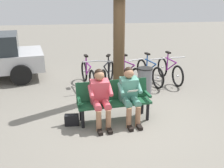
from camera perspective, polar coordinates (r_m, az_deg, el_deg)
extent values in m
plane|color=slate|center=(5.68, 2.32, -8.09)|extent=(40.00, 40.00, 0.00)
cube|color=#194C2D|center=(5.47, 0.52, -4.25)|extent=(1.63, 0.56, 0.05)
cube|color=#194C2D|center=(5.55, 0.04, -1.26)|extent=(1.61, 0.26, 0.42)
cube|color=#194C2D|center=(5.64, 8.03, -2.20)|extent=(0.09, 0.40, 0.05)
cube|color=#194C2D|center=(5.29, -7.49, -3.68)|extent=(0.09, 0.40, 0.05)
cylinder|color=black|center=(5.63, 8.11, -6.27)|extent=(0.07, 0.07, 0.40)
cylinder|color=black|center=(5.30, -6.66, -7.93)|extent=(0.07, 0.07, 0.40)
cylinder|color=black|center=(5.91, 6.90, -4.89)|extent=(0.07, 0.07, 0.40)
cylinder|color=black|center=(5.60, -7.13, -6.36)|extent=(0.07, 0.07, 0.40)
cube|color=#4C8C7A|center=(5.46, 3.71, -1.10)|extent=(0.40, 0.34, 0.55)
sphere|color=#A87554|center=(5.33, 3.86, 2.40)|extent=(0.21, 0.21, 0.21)
sphere|color=black|center=(5.34, 3.77, 2.87)|extent=(0.20, 0.20, 0.20)
cylinder|color=#4C8C7A|center=(5.40, 5.32, -3.92)|extent=(0.18, 0.41, 0.15)
cylinder|color=#A87554|center=(5.34, 5.93, -7.35)|extent=(0.11, 0.11, 0.45)
cube|color=black|center=(5.35, 6.22, -9.64)|extent=(0.11, 0.23, 0.07)
cylinder|color=#4C8C7A|center=(5.39, 6.14, -0.73)|extent=(0.11, 0.31, 0.23)
cylinder|color=#4C8C7A|center=(5.34, 3.28, -4.13)|extent=(0.18, 0.41, 0.15)
cylinder|color=#A87554|center=(5.28, 3.87, -7.61)|extent=(0.11, 0.11, 0.45)
cube|color=black|center=(5.29, 4.15, -9.92)|extent=(0.11, 0.23, 0.07)
cylinder|color=#4C8C7A|center=(5.28, 2.05, -1.10)|extent=(0.11, 0.31, 0.23)
cube|color=silver|center=(5.17, 4.72, -1.61)|extent=(0.21, 0.14, 0.09)
cube|color=#D84C59|center=(5.31, -2.89, -1.68)|extent=(0.40, 0.34, 0.55)
sphere|color=#A87554|center=(5.18, -2.91, 1.90)|extent=(0.21, 0.21, 0.21)
sphere|color=black|center=(5.19, -2.98, 2.38)|extent=(0.20, 0.20, 0.20)
cylinder|color=#D84C59|center=(5.23, -1.34, -4.61)|extent=(0.18, 0.41, 0.15)
cylinder|color=#A87554|center=(5.18, -0.83, -8.17)|extent=(0.11, 0.11, 0.45)
cube|color=black|center=(5.18, -0.56, -10.53)|extent=(0.11, 0.23, 0.07)
cylinder|color=#D84C59|center=(5.22, -0.49, -1.32)|extent=(0.11, 0.31, 0.23)
cylinder|color=#D84C59|center=(5.20, -3.50, -4.82)|extent=(0.18, 0.41, 0.15)
cylinder|color=#A87554|center=(5.14, -3.03, -8.40)|extent=(0.11, 0.11, 0.45)
cube|color=black|center=(5.15, -2.77, -10.78)|extent=(0.11, 0.23, 0.07)
cylinder|color=#D84C59|center=(5.15, -4.82, -1.70)|extent=(0.11, 0.31, 0.23)
cube|color=black|center=(5.47, -9.14, -8.08)|extent=(0.31, 0.16, 0.24)
cylinder|color=#4C3823|center=(6.63, 1.64, 13.93)|extent=(0.30, 0.30, 3.97)
cylinder|color=slate|center=(6.86, 7.43, 0.30)|extent=(0.38, 0.38, 0.78)
cylinder|color=black|center=(6.74, 7.58, 3.54)|extent=(0.40, 0.40, 0.03)
torus|color=black|center=(7.81, 14.73, 1.76)|extent=(0.13, 0.66, 0.66)
cylinder|color=silver|center=(7.81, 14.73, 1.76)|extent=(0.06, 0.07, 0.06)
torus|color=black|center=(8.66, 11.38, 3.76)|extent=(0.13, 0.66, 0.66)
cylinder|color=silver|center=(8.66, 11.38, 3.76)|extent=(0.06, 0.07, 0.06)
cylinder|color=#8C268C|center=(8.14, 13.17, 5.37)|extent=(0.11, 0.63, 0.04)
cylinder|color=#8C268C|center=(8.12, 13.33, 3.87)|extent=(0.11, 0.60, 0.43)
cylinder|color=#8C268C|center=(8.31, 12.53, 5.15)|extent=(0.04, 0.04, 0.55)
cube|color=black|center=(8.25, 12.67, 7.03)|extent=(0.11, 0.23, 0.05)
cylinder|color=#B2B2B7|center=(7.75, 14.71, 5.85)|extent=(0.48, 0.09, 0.03)
torus|color=black|center=(7.51, 10.40, 1.37)|extent=(0.19, 0.66, 0.66)
cylinder|color=silver|center=(7.51, 10.40, 1.37)|extent=(0.06, 0.07, 0.06)
torus|color=black|center=(8.35, 6.80, 3.42)|extent=(0.19, 0.66, 0.66)
cylinder|color=silver|center=(8.35, 6.80, 3.42)|extent=(0.06, 0.07, 0.06)
cylinder|color=#1E519E|center=(7.82, 8.65, 5.11)|extent=(0.17, 0.63, 0.04)
cylinder|color=#1E519E|center=(7.81, 8.86, 3.55)|extent=(0.16, 0.59, 0.43)
cylinder|color=#1E519E|center=(8.00, 7.97, 4.87)|extent=(0.04, 0.04, 0.55)
cube|color=black|center=(7.93, 8.07, 6.83)|extent=(0.13, 0.23, 0.05)
cylinder|color=#B2B2B7|center=(7.44, 10.25, 5.63)|extent=(0.48, 0.13, 0.03)
torus|color=black|center=(7.33, 5.72, 1.15)|extent=(0.29, 0.64, 0.66)
cylinder|color=silver|center=(7.33, 5.72, 1.15)|extent=(0.07, 0.07, 0.06)
torus|color=black|center=(8.14, 1.51, 3.11)|extent=(0.29, 0.64, 0.66)
cylinder|color=silver|center=(8.14, 1.51, 3.11)|extent=(0.07, 0.07, 0.06)
cylinder|color=#8C268C|center=(7.62, 3.57, 4.91)|extent=(0.26, 0.60, 0.04)
cylinder|color=#8C268C|center=(7.61, 3.87, 3.32)|extent=(0.25, 0.57, 0.43)
cylinder|color=#8C268C|center=(7.79, 2.80, 4.64)|extent=(0.04, 0.04, 0.55)
cube|color=black|center=(7.72, 2.84, 6.65)|extent=(0.16, 0.24, 0.05)
cylinder|color=#B2B2B7|center=(7.26, 5.40, 5.50)|extent=(0.46, 0.20, 0.03)
torus|color=black|center=(7.15, -2.10, 0.75)|extent=(0.30, 0.63, 0.66)
cylinder|color=silver|center=(7.15, -2.10, 0.75)|extent=(0.07, 0.07, 0.06)
torus|color=black|center=(8.09, -0.29, 3.03)|extent=(0.30, 0.63, 0.66)
cylinder|color=silver|center=(8.09, -0.29, 3.03)|extent=(0.07, 0.07, 0.06)
cylinder|color=black|center=(7.51, -1.16, 4.73)|extent=(0.27, 0.60, 0.04)
cylinder|color=black|center=(7.49, -1.29, 3.09)|extent=(0.26, 0.57, 0.43)
cylinder|color=black|center=(7.70, -0.83, 4.49)|extent=(0.04, 0.04, 0.55)
cube|color=black|center=(7.64, -0.84, 6.52)|extent=(0.17, 0.24, 0.05)
cylinder|color=#B2B2B7|center=(7.09, -1.95, 5.23)|extent=(0.46, 0.21, 0.03)
torus|color=black|center=(7.14, -4.47, 0.68)|extent=(0.17, 0.66, 0.66)
cylinder|color=silver|center=(7.14, -4.47, 0.68)|extent=(0.06, 0.07, 0.06)
torus|color=black|center=(8.08, -6.35, 2.88)|extent=(0.17, 0.66, 0.66)
cylinder|color=silver|center=(8.08, -6.35, 2.88)|extent=(0.06, 0.07, 0.06)
cylinder|color=#8C268C|center=(7.50, -5.56, 4.62)|extent=(0.15, 0.63, 0.04)
cylinder|color=#8C268C|center=(7.48, -5.36, 2.99)|extent=(0.14, 0.59, 0.43)
cylinder|color=#8C268C|center=(7.69, -5.87, 4.37)|extent=(0.04, 0.04, 0.55)
cube|color=black|center=(7.63, -5.95, 6.40)|extent=(0.13, 0.23, 0.05)
cylinder|color=#B2B2B7|center=(7.07, -4.81, 5.15)|extent=(0.48, 0.11, 0.03)
cylinder|color=black|center=(8.21, -19.97, 2.00)|extent=(0.67, 0.32, 0.64)
cylinder|color=black|center=(9.95, -19.94, 4.94)|extent=(0.67, 0.32, 0.64)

